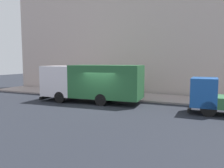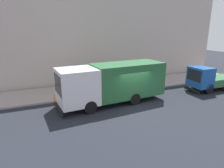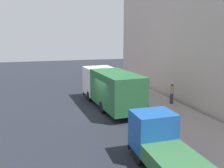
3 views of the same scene
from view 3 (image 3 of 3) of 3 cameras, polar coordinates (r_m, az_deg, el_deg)
name	(u,v)px [view 3 (image 3 of 3)]	position (r m, az deg, el deg)	size (l,w,h in m)	color
ground	(99,113)	(17.89, -3.19, -7.07)	(80.00, 80.00, 0.00)	#20232B
sidewalk	(159,106)	(19.67, 11.37, -5.33)	(4.16, 30.00, 0.14)	#A1928E
building_facade	(190,35)	(20.21, 18.60, 11.34)	(0.50, 30.00, 11.67)	#C2AEA6
large_utility_truck	(110,87)	(18.99, -0.50, -0.62)	(3.08, 8.47, 3.02)	white
small_flatbed_truck	(164,147)	(10.63, 12.57, -14.79)	(1.96, 5.00, 2.27)	#1B50A1
pedestrian_walking	(145,87)	(22.20, 8.01, -0.64)	(0.49, 0.49, 1.72)	black
pedestrian_standing	(172,93)	(20.20, 14.41, -2.18)	(0.53, 0.53, 1.70)	#413452
traffic_cone_orange	(117,89)	(23.64, 1.19, -1.26)	(0.44, 0.44, 0.63)	orange
street_sign_post	(142,91)	(18.55, 7.25, -1.76)	(0.44, 0.08, 2.21)	#4C5156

